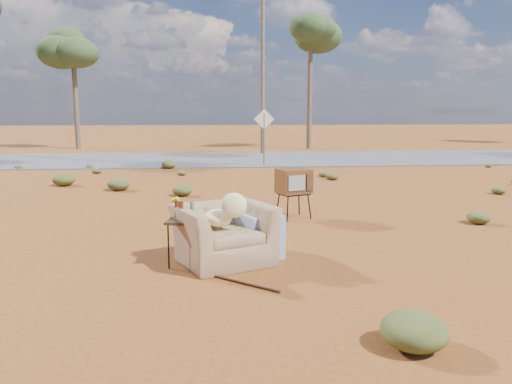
{
  "coord_description": "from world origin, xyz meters",
  "views": [
    {
      "loc": [
        -0.5,
        -6.99,
        2.1
      ],
      "look_at": [
        0.21,
        0.98,
        0.8
      ],
      "focal_mm": 35.0,
      "sensor_mm": 36.0,
      "label": 1
    }
  ],
  "objects": [
    {
      "name": "ground",
      "position": [
        0.0,
        0.0,
        0.0
      ],
      "size": [
        140.0,
        140.0,
        0.0
      ],
      "primitive_type": "plane",
      "color": "brown",
      "rests_on": "ground"
    },
    {
      "name": "highway",
      "position": [
        0.0,
        15.0,
        0.02
      ],
      "size": [
        140.0,
        7.0,
        0.04
      ],
      "primitive_type": "cube",
      "color": "#565659",
      "rests_on": "ground"
    },
    {
      "name": "armchair",
      "position": [
        -0.26,
        -0.15,
        0.51
      ],
      "size": [
        1.62,
        1.43,
        1.09
      ],
      "rotation": [
        0.0,
        0.0,
        0.41
      ],
      "color": "#92704F",
      "rests_on": "ground"
    },
    {
      "name": "tv_unit",
      "position": [
        1.1,
        2.57,
        0.73
      ],
      "size": [
        0.74,
        0.67,
        0.98
      ],
      "rotation": [
        0.0,
        0.0,
        0.38
      ],
      "color": "black",
      "rests_on": "ground"
    },
    {
      "name": "side_table",
      "position": [
        -0.91,
        -0.27,
        0.67
      ],
      "size": [
        0.52,
        0.52,
        0.91
      ],
      "rotation": [
        0.0,
        0.0,
        -0.19
      ],
      "color": "#392815",
      "rests_on": "ground"
    },
    {
      "name": "rusty_bar",
      "position": [
        -0.23,
        -1.07,
        0.02
      ],
      "size": [
        1.01,
        0.86,
        0.03
      ],
      "primitive_type": "cylinder",
      "rotation": [
        0.0,
        1.57,
        -0.7
      ],
      "color": "#462012",
      "rests_on": "ground"
    },
    {
      "name": "road_sign",
      "position": [
        1.5,
        12.0,
        1.5
      ],
      "size": [
        0.78,
        0.06,
        2.19
      ],
      "color": "brown",
      "rests_on": "ground"
    },
    {
      "name": "eucalyptus_near_left",
      "position": [
        -8.0,
        22.0,
        5.45
      ],
      "size": [
        3.2,
        3.2,
        6.6
      ],
      "color": "brown",
      "rests_on": "ground"
    },
    {
      "name": "eucalyptus_center",
      "position": [
        5.0,
        21.0,
        6.43
      ],
      "size": [
        3.2,
        3.2,
        7.6
      ],
      "color": "brown",
      "rests_on": "ground"
    },
    {
      "name": "utility_pole_center",
      "position": [
        2.0,
        17.5,
        4.15
      ],
      "size": [
        1.4,
        0.2,
        8.0
      ],
      "color": "brown",
      "rests_on": "ground"
    },
    {
      "name": "scrub_patch",
      "position": [
        -0.82,
        4.41,
        0.14
      ],
      "size": [
        17.49,
        8.07,
        0.33
      ],
      "color": "#4D5425",
      "rests_on": "ground"
    }
  ]
}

